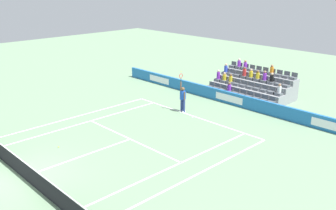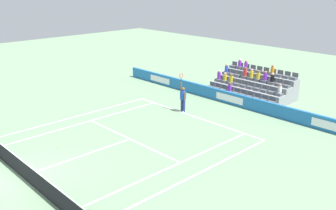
# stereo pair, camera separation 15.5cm
# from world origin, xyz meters

# --- Properties ---
(ground_plane) EXTENTS (80.00, 80.00, 0.00)m
(ground_plane) POSITION_xyz_m (0.00, 0.00, 0.00)
(ground_plane) COLOR gray
(line_baseline) EXTENTS (10.97, 0.10, 0.01)m
(line_baseline) POSITION_xyz_m (0.00, -11.89, 0.00)
(line_baseline) COLOR white
(line_baseline) RESTS_ON ground
(line_service) EXTENTS (8.23, 0.10, 0.01)m
(line_service) POSITION_xyz_m (0.00, -6.40, 0.00)
(line_service) COLOR white
(line_service) RESTS_ON ground
(line_centre_service) EXTENTS (0.10, 6.40, 0.01)m
(line_centre_service) POSITION_xyz_m (0.00, -3.20, 0.00)
(line_centre_service) COLOR white
(line_centre_service) RESTS_ON ground
(line_singles_sideline_left) EXTENTS (0.10, 11.89, 0.01)m
(line_singles_sideline_left) POSITION_xyz_m (4.12, -5.95, 0.00)
(line_singles_sideline_left) COLOR white
(line_singles_sideline_left) RESTS_ON ground
(line_singles_sideline_right) EXTENTS (0.10, 11.89, 0.01)m
(line_singles_sideline_right) POSITION_xyz_m (-4.12, -5.95, 0.00)
(line_singles_sideline_right) COLOR white
(line_singles_sideline_right) RESTS_ON ground
(line_doubles_sideline_left) EXTENTS (0.10, 11.89, 0.01)m
(line_doubles_sideline_left) POSITION_xyz_m (5.49, -5.95, 0.00)
(line_doubles_sideline_left) COLOR white
(line_doubles_sideline_left) RESTS_ON ground
(line_doubles_sideline_right) EXTENTS (0.10, 11.89, 0.01)m
(line_doubles_sideline_right) POSITION_xyz_m (-5.49, -5.95, 0.00)
(line_doubles_sideline_right) COLOR white
(line_doubles_sideline_right) RESTS_ON ground
(line_centre_mark) EXTENTS (0.10, 0.20, 0.01)m
(line_centre_mark) POSITION_xyz_m (0.00, -11.79, 0.00)
(line_centre_mark) COLOR white
(line_centre_mark) RESTS_ON ground
(sponsor_barrier) EXTENTS (22.78, 0.22, 0.91)m
(sponsor_barrier) POSITION_xyz_m (0.00, -15.78, 0.46)
(sponsor_barrier) COLOR #1E66AD
(sponsor_barrier) RESTS_ON ground
(tennis_net) EXTENTS (11.97, 0.10, 1.07)m
(tennis_net) POSITION_xyz_m (0.00, 0.00, 0.49)
(tennis_net) COLOR #33383D
(tennis_net) RESTS_ON ground
(tennis_player) EXTENTS (0.53, 0.38, 2.85)m
(tennis_player) POSITION_xyz_m (1.20, -12.02, 0.99)
(tennis_player) COLOR navy
(tennis_player) RESTS_ON ground
(stadium_stand) EXTENTS (6.20, 3.80, 2.55)m
(stadium_stand) POSITION_xyz_m (0.01, -18.72, 0.69)
(stadium_stand) COLOR gray
(stadium_stand) RESTS_ON ground
(loose_tennis_ball) EXTENTS (0.07, 0.07, 0.07)m
(loose_tennis_ball) POSITION_xyz_m (1.83, -2.84, 0.03)
(loose_tennis_ball) COLOR #D1E533
(loose_tennis_ball) RESTS_ON ground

